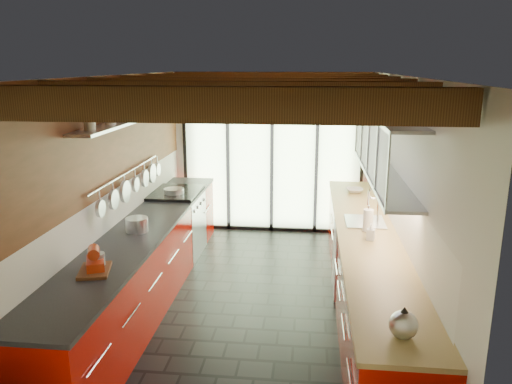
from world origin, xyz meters
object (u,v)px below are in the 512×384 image
kettle (404,323)px  bowl (355,190)px  paper_towel (368,221)px  soap_bottle (371,232)px  stand_mixer (96,261)px

kettle → bowl: (0.00, 3.96, -0.07)m
paper_towel → soap_bottle: (0.00, -0.29, -0.03)m
kettle → soap_bottle: kettle is taller
paper_towel → bowl: 1.74m
soap_bottle → bowl: soap_bottle is taller
paper_towel → kettle: bearing=-90.0°
paper_towel → bowl: (0.00, 1.74, -0.09)m
kettle → bowl: 3.96m
soap_bottle → kettle: bearing=-90.0°
paper_towel → soap_bottle: paper_towel is taller
kettle → bowl: size_ratio=1.12×
kettle → soap_bottle: size_ratio=1.50×
stand_mixer → paper_towel: paper_towel is taller
stand_mixer → soap_bottle: size_ratio=1.66×
stand_mixer → paper_towel: 2.89m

